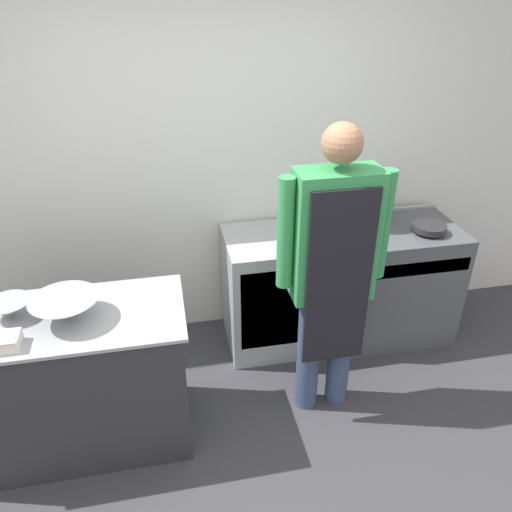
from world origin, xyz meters
TOP-DOWN VIEW (x-y plane):
  - wall_back at (0.00, 1.75)m, footprint 8.00×0.05m
  - prep_counter at (-1.00, 0.72)m, footprint 1.32×0.62m
  - stove at (1.22, 1.36)m, footprint 0.88×0.62m
  - fridge_unit at (0.32, 1.40)m, footprint 0.66×0.59m
  - person_cook at (0.50, 0.72)m, footprint 0.63×0.24m
  - mixing_bowl at (-0.93, 0.69)m, footprint 0.35×0.35m
  - small_bowl at (-1.22, 0.79)m, footprint 0.23×0.23m
  - plastic_tub at (-1.18, 0.52)m, footprint 0.12×0.12m
  - stock_pot at (1.02, 1.47)m, footprint 0.32×0.32m
  - saute_pan at (1.39, 1.26)m, footprint 0.23×0.23m

SIDE VIEW (x-z plane):
  - fridge_unit at x=0.32m, z-range 0.00..0.87m
  - stove at x=1.22m, z-range -0.01..0.89m
  - prep_counter at x=-1.00m, z-range 0.00..0.88m
  - plastic_tub at x=-1.18m, z-range 0.88..0.95m
  - saute_pan at x=1.39m, z-range 0.90..0.94m
  - small_bowl at x=-1.22m, z-range 0.88..0.97m
  - mixing_bowl at x=-0.93m, z-range 0.88..1.01m
  - person_cook at x=0.50m, z-range 0.13..1.95m
  - stock_pot at x=1.02m, z-range 0.90..1.18m
  - wall_back at x=0.00m, z-range 0.00..2.70m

